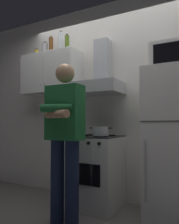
% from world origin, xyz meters
% --- Properties ---
extents(ground_plane, '(7.00, 7.00, 0.00)m').
position_xyz_m(ground_plane, '(0.00, 0.00, 0.00)').
color(ground_plane, slate).
extents(back_wall_tiled, '(4.80, 0.10, 2.70)m').
position_xyz_m(back_wall_tiled, '(0.00, 0.60, 1.35)').
color(back_wall_tiled, silver).
rests_on(back_wall_tiled, ground_plane).
extents(upper_cabinet, '(0.90, 0.37, 0.60)m').
position_xyz_m(upper_cabinet, '(-0.85, 0.37, 1.75)').
color(upper_cabinet, white).
extents(stove_oven, '(0.60, 0.62, 0.87)m').
position_xyz_m(stove_oven, '(-0.05, 0.25, 0.43)').
color(stove_oven, white).
rests_on(stove_oven, ground_plane).
extents(range_hood, '(0.60, 0.44, 0.75)m').
position_xyz_m(range_hood, '(-0.05, 0.38, 1.60)').
color(range_hood, '#B7BABF').
extents(refrigerator, '(0.60, 0.62, 1.60)m').
position_xyz_m(refrigerator, '(0.90, 0.25, 0.80)').
color(refrigerator, white).
rests_on(refrigerator, ground_plane).
extents(microwave, '(0.48, 0.37, 0.28)m').
position_xyz_m(microwave, '(0.90, 0.27, 1.74)').
color(microwave, silver).
rests_on(microwave, refrigerator).
extents(person_standing, '(0.38, 0.33, 1.64)m').
position_xyz_m(person_standing, '(-0.10, -0.36, 0.90)').
color(person_standing, '#192342').
rests_on(person_standing, ground_plane).
extents(cooking_pot, '(0.29, 0.19, 0.11)m').
position_xyz_m(cooking_pot, '(0.08, 0.13, 0.93)').
color(cooking_pot, '#B7BABF').
rests_on(cooking_pot, stove_oven).
extents(bottle_olive_oil, '(0.06, 0.06, 0.24)m').
position_xyz_m(bottle_olive_oil, '(-0.56, 0.36, 2.16)').
color(bottle_olive_oil, '#4C6B19').
rests_on(bottle_olive_oil, upper_cabinet).
extents(bottle_beer_brown, '(0.06, 0.06, 0.26)m').
position_xyz_m(bottle_beer_brown, '(-0.85, 0.36, 2.17)').
color(bottle_beer_brown, brown).
rests_on(bottle_beer_brown, upper_cabinet).
extents(bottle_vodka_clear, '(0.07, 0.07, 0.33)m').
position_xyz_m(bottle_vodka_clear, '(-0.71, 0.41, 2.21)').
color(bottle_vodka_clear, silver).
rests_on(bottle_vodka_clear, upper_cabinet).
extents(bottle_spice_jar, '(0.06, 0.06, 0.14)m').
position_xyz_m(bottle_spice_jar, '(-1.15, 0.40, 2.11)').
color(bottle_spice_jar, gold).
rests_on(bottle_spice_jar, upper_cabinet).
extents(bottle_canister_steel, '(0.09, 0.09, 0.20)m').
position_xyz_m(bottle_canister_steel, '(-0.96, 0.37, 2.14)').
color(bottle_canister_steel, '#B2B5BA').
rests_on(bottle_canister_steel, upper_cabinet).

